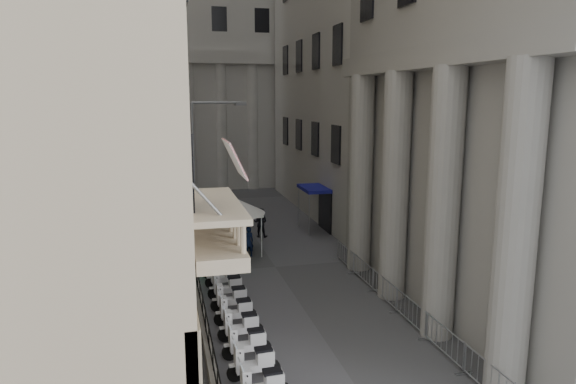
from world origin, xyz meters
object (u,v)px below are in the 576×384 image
(pedestrian_a, at_px, (248,242))
(pedestrian_b, at_px, (260,223))
(security_tent, at_px, (233,205))
(info_kiosk, at_px, (194,253))
(street_lamp, at_px, (201,176))

(pedestrian_a, distance_m, pedestrian_b, 4.23)
(security_tent, relative_size, pedestrian_b, 2.21)
(info_kiosk, xyz_separation_m, pedestrian_b, (4.55, 5.56, 0.04))
(info_kiosk, height_order, pedestrian_a, info_kiosk)
(info_kiosk, bearing_deg, security_tent, 62.02)
(street_lamp, xyz_separation_m, info_kiosk, (-0.34, 1.75, -4.31))
(security_tent, relative_size, pedestrian_a, 2.40)
(security_tent, bearing_deg, street_lamp, -116.68)
(street_lamp, relative_size, pedestrian_b, 4.58)
(security_tent, distance_m, pedestrian_b, 4.33)
(security_tent, xyz_separation_m, street_lamp, (-2.05, -4.08, 2.36))
(pedestrian_a, xyz_separation_m, pedestrian_b, (1.45, 3.97, 0.07))
(info_kiosk, distance_m, pedestrian_b, 7.18)
(info_kiosk, height_order, pedestrian_b, pedestrian_b)
(pedestrian_b, bearing_deg, pedestrian_a, 95.30)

